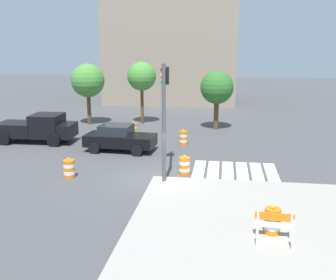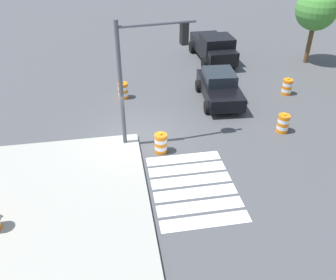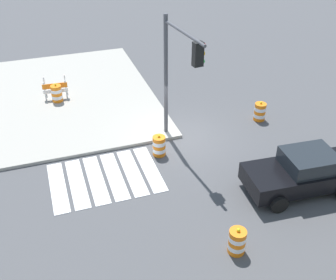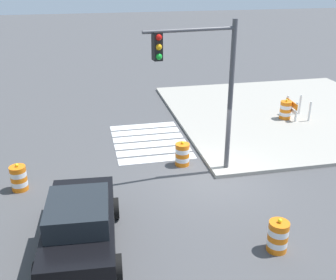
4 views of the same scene
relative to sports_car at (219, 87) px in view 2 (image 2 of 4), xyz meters
The scene contains 10 objects.
ground_plane 5.82m from the sports_car, 58.25° to the right, with size 120.00×120.00×0.00m, color #474749.
crosswalk_stripes 7.73m from the sports_car, 23.80° to the right, with size 4.35×3.20×0.02m.
sports_car is the anchor object (origin of this frame).
pickup_truck 6.02m from the sports_car, 167.00° to the left, with size 5.20×2.45×1.92m.
traffic_barrel_near_corner 5.98m from the sports_car, 41.70° to the right, with size 0.56×0.56×1.02m.
traffic_barrel_crosswalk_end 5.40m from the sports_car, 102.66° to the right, with size 0.56×0.56×1.02m.
traffic_barrel_median_near 4.11m from the sports_car, 91.00° to the left, with size 0.56×0.56×1.02m.
traffic_barrel_median_far 4.31m from the sports_car, 28.73° to the left, with size 0.56×0.56×1.02m.
traffic_light_pole 6.39m from the sports_car, 51.41° to the right, with size 0.69×3.28×5.50m.
street_tree_streetside_far 9.34m from the sports_car, 120.86° to the left, with size 2.69×2.69×4.93m.
Camera 2 is at (14.34, -0.98, 9.20)m, focal length 38.25 mm.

